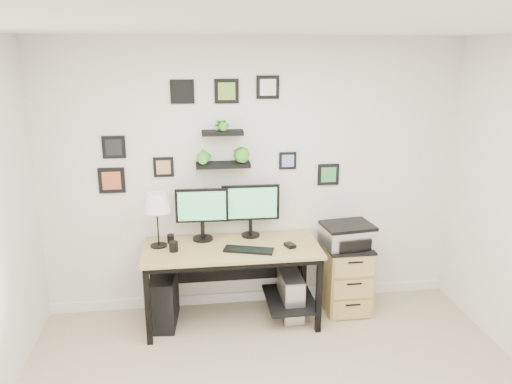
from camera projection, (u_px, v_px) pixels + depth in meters
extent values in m
plane|color=white|center=(305.00, 24.00, 2.50)|extent=(4.00, 4.00, 0.00)
plane|color=silver|center=(254.00, 177.00, 4.77)|extent=(4.00, 0.00, 4.00)
cube|color=white|center=(254.00, 296.00, 5.10)|extent=(4.00, 0.03, 0.10)
cube|color=tan|center=(232.00, 248.00, 4.54)|extent=(1.60, 0.70, 0.03)
cube|color=black|center=(232.00, 252.00, 4.55)|extent=(1.54, 0.64, 0.05)
cube|color=black|center=(229.00, 261.00, 4.93)|extent=(1.44, 0.02, 0.41)
cube|color=black|center=(290.00, 299.00, 4.76)|extent=(0.45, 0.63, 0.03)
cube|color=black|center=(148.00, 307.00, 4.26)|extent=(0.05, 0.05, 0.72)
cube|color=black|center=(153.00, 276.00, 4.83)|extent=(0.05, 0.05, 0.72)
cube|color=black|center=(319.00, 296.00, 4.45)|extent=(0.05, 0.05, 0.72)
cube|color=black|center=(304.00, 267.00, 5.02)|extent=(0.05, 0.05, 0.72)
cylinder|color=black|center=(203.00, 239.00, 4.69)|extent=(0.20, 0.20, 0.02)
cylinder|color=black|center=(203.00, 230.00, 4.67)|extent=(0.04, 0.04, 0.17)
cube|color=black|center=(202.00, 205.00, 4.60)|extent=(0.49, 0.05, 0.32)
cube|color=#4CB272|center=(202.00, 206.00, 4.58)|extent=(0.44, 0.02, 0.27)
cylinder|color=black|center=(251.00, 235.00, 4.79)|extent=(0.18, 0.18, 0.02)
cylinder|color=black|center=(251.00, 227.00, 4.77)|extent=(0.04, 0.04, 0.16)
cube|color=black|center=(251.00, 203.00, 4.69)|extent=(0.55, 0.04, 0.34)
cube|color=#4CB272|center=(251.00, 203.00, 4.67)|extent=(0.49, 0.01, 0.29)
cube|color=black|center=(249.00, 250.00, 4.43)|extent=(0.46, 0.27, 0.02)
cube|color=black|center=(290.00, 245.00, 4.52)|extent=(0.11, 0.13, 0.03)
cylinder|color=black|center=(159.00, 246.00, 4.54)|extent=(0.15, 0.15, 0.01)
cylinder|color=black|center=(158.00, 222.00, 4.47)|extent=(0.01, 0.01, 0.46)
cone|color=white|center=(156.00, 202.00, 4.42)|extent=(0.25, 0.25, 0.17)
cylinder|color=black|center=(174.00, 247.00, 4.41)|extent=(0.08, 0.08, 0.09)
cylinder|color=black|center=(171.00, 239.00, 4.61)|extent=(0.06, 0.06, 0.08)
cube|color=black|center=(164.00, 299.00, 4.63)|extent=(0.26, 0.51, 0.49)
cube|color=gray|center=(291.00, 295.00, 4.77)|extent=(0.19, 0.43, 0.43)
cube|color=silver|center=(295.00, 306.00, 4.57)|extent=(0.17, 0.01, 0.40)
cube|color=tan|center=(345.00, 277.00, 4.89)|extent=(0.42, 0.50, 0.65)
cube|color=black|center=(347.00, 245.00, 4.80)|extent=(0.43, 0.51, 0.02)
cube|color=tan|center=(352.00, 310.00, 4.70)|extent=(0.39, 0.02, 0.18)
cylinder|color=black|center=(353.00, 305.00, 4.67)|extent=(0.14, 0.02, 0.02)
cube|color=tan|center=(353.00, 289.00, 4.64)|extent=(0.39, 0.02, 0.18)
cylinder|color=black|center=(354.00, 284.00, 4.61)|extent=(0.14, 0.02, 0.02)
cube|color=tan|center=(355.00, 268.00, 4.58)|extent=(0.39, 0.02, 0.18)
cylinder|color=black|center=(356.00, 262.00, 4.55)|extent=(0.14, 0.02, 0.02)
cube|color=silver|center=(347.00, 236.00, 4.75)|extent=(0.50, 0.41, 0.18)
cube|color=black|center=(348.00, 226.00, 4.72)|extent=(0.50, 0.41, 0.03)
cube|color=black|center=(356.00, 246.00, 4.58)|extent=(0.32, 0.06, 0.11)
cube|color=black|center=(223.00, 165.00, 4.60)|extent=(0.50, 0.18, 0.04)
cube|color=black|center=(223.00, 133.00, 4.51)|extent=(0.38, 0.15, 0.04)
imported|color=green|center=(204.00, 149.00, 4.54)|extent=(0.15, 0.12, 0.27)
imported|color=green|center=(241.00, 148.00, 4.58)|extent=(0.15, 0.15, 0.27)
imported|color=green|center=(222.00, 116.00, 4.47)|extent=(0.13, 0.09, 0.25)
cube|color=black|center=(114.00, 147.00, 4.50)|extent=(0.21, 0.02, 0.21)
cube|color=black|center=(114.00, 147.00, 4.49)|extent=(0.14, 0.00, 0.14)
cube|color=black|center=(268.00, 87.00, 4.54)|extent=(0.21, 0.02, 0.21)
cube|color=white|center=(268.00, 87.00, 4.53)|extent=(0.15, 0.00, 0.15)
cube|color=black|center=(164.00, 167.00, 4.61)|extent=(0.19, 0.02, 0.19)
cube|color=tan|center=(163.00, 167.00, 4.60)|extent=(0.13, 0.00, 0.13)
cube|color=black|center=(227.00, 91.00, 4.50)|extent=(0.22, 0.02, 0.22)
cube|color=#6FA336|center=(227.00, 91.00, 4.49)|extent=(0.15, 0.00, 0.15)
cube|color=black|center=(112.00, 180.00, 4.58)|extent=(0.24, 0.02, 0.24)
cube|color=#C4532E|center=(112.00, 181.00, 4.57)|extent=(0.17, 0.00, 0.17)
cube|color=black|center=(182.00, 92.00, 4.45)|extent=(0.21, 0.02, 0.21)
cube|color=black|center=(182.00, 92.00, 4.44)|extent=(0.15, 0.00, 0.15)
cube|color=black|center=(328.00, 174.00, 4.85)|extent=(0.21, 0.02, 0.21)
cube|color=green|center=(329.00, 175.00, 4.83)|extent=(0.15, 0.00, 0.15)
cube|color=black|center=(288.00, 161.00, 4.75)|extent=(0.17, 0.02, 0.17)
cube|color=#6E92C0|center=(288.00, 161.00, 4.74)|extent=(0.12, 0.00, 0.12)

